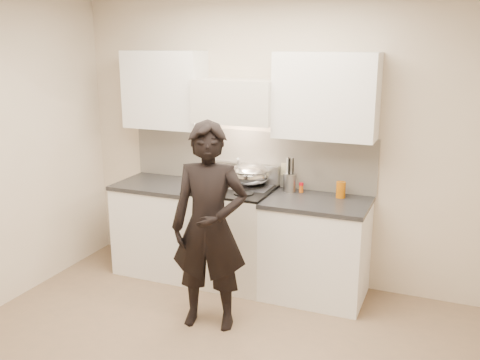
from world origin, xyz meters
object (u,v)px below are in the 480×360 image
object	(u,v)px
stove	(232,235)
wok	(250,174)
counter_right	(316,248)
person	(209,227)
utensil_crock	(290,181)

from	to	relation	value
stove	wok	size ratio (longest dim) A/B	1.97
counter_right	person	world-z (taller)	person
stove	person	xyz separation A→B (m)	(0.16, -0.83, 0.38)
stove	counter_right	distance (m)	0.83
utensil_crock	person	world-z (taller)	person
counter_right	person	xyz separation A→B (m)	(-0.67, -0.83, 0.39)
stove	person	size ratio (longest dim) A/B	0.56
stove	person	world-z (taller)	person
stove	person	bearing A→B (deg)	-79.16
utensil_crock	person	xyz separation A→B (m)	(-0.35, -1.01, -0.17)
stove	wok	distance (m)	0.62
counter_right	wok	distance (m)	0.93
stove	utensil_crock	xyz separation A→B (m)	(0.51, 0.18, 0.54)
person	wok	bearing A→B (deg)	79.70
counter_right	utensil_crock	world-z (taller)	utensil_crock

